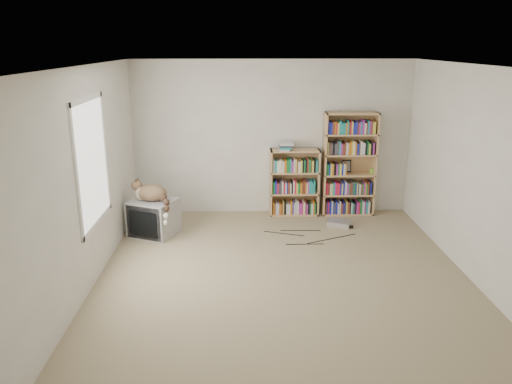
{
  "coord_description": "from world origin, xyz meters",
  "views": [
    {
      "loc": [
        -0.48,
        -5.51,
        2.73
      ],
      "look_at": [
        -0.3,
        1.0,
        0.79
      ],
      "focal_mm": 35.0,
      "sensor_mm": 36.0,
      "label": 1
    }
  ],
  "objects_px": {
    "crt_tv": "(154,217)",
    "cat": "(153,196)",
    "bookcase_short": "(294,185)",
    "bookcase_tall": "(349,166)",
    "dvd_player": "(339,223)"
  },
  "relations": [
    {
      "from": "bookcase_tall",
      "to": "dvd_player",
      "type": "distance_m",
      "value": 1.0
    },
    {
      "from": "bookcase_tall",
      "to": "bookcase_short",
      "type": "height_order",
      "value": "bookcase_tall"
    },
    {
      "from": "cat",
      "to": "dvd_player",
      "type": "relative_size",
      "value": 1.85
    },
    {
      "from": "bookcase_tall",
      "to": "dvd_player",
      "type": "height_order",
      "value": "bookcase_tall"
    },
    {
      "from": "bookcase_tall",
      "to": "bookcase_short",
      "type": "bearing_deg",
      "value": 179.95
    },
    {
      "from": "bookcase_short",
      "to": "cat",
      "type": "bearing_deg",
      "value": -155.6
    },
    {
      "from": "crt_tv",
      "to": "bookcase_short",
      "type": "height_order",
      "value": "bookcase_short"
    },
    {
      "from": "crt_tv",
      "to": "cat",
      "type": "bearing_deg",
      "value": -50.11
    },
    {
      "from": "crt_tv",
      "to": "bookcase_short",
      "type": "distance_m",
      "value": 2.35
    },
    {
      "from": "cat",
      "to": "bookcase_short",
      "type": "xyz_separation_m",
      "value": [
        2.14,
        0.97,
        -0.12
      ]
    },
    {
      "from": "crt_tv",
      "to": "cat",
      "type": "height_order",
      "value": "cat"
    },
    {
      "from": "bookcase_tall",
      "to": "dvd_player",
      "type": "relative_size",
      "value": 4.85
    },
    {
      "from": "crt_tv",
      "to": "bookcase_short",
      "type": "bearing_deg",
      "value": 45.75
    },
    {
      "from": "crt_tv",
      "to": "bookcase_tall",
      "type": "distance_m",
      "value": 3.22
    },
    {
      "from": "cat",
      "to": "bookcase_tall",
      "type": "xyz_separation_m",
      "value": [
        3.02,
        0.97,
        0.18
      ]
    }
  ]
}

